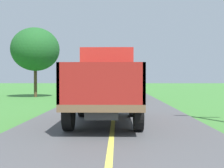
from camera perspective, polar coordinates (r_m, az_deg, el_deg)
banana_truck_near at (r=11.24m, az=-1.18°, el=0.09°), size 2.38×5.82×2.80m
banana_truck_far at (r=23.07m, az=-0.13°, el=0.64°), size 2.38×5.81×2.80m
roadside_tree_near_left at (r=27.01m, az=-14.76°, el=6.56°), size 4.27×4.27×6.18m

